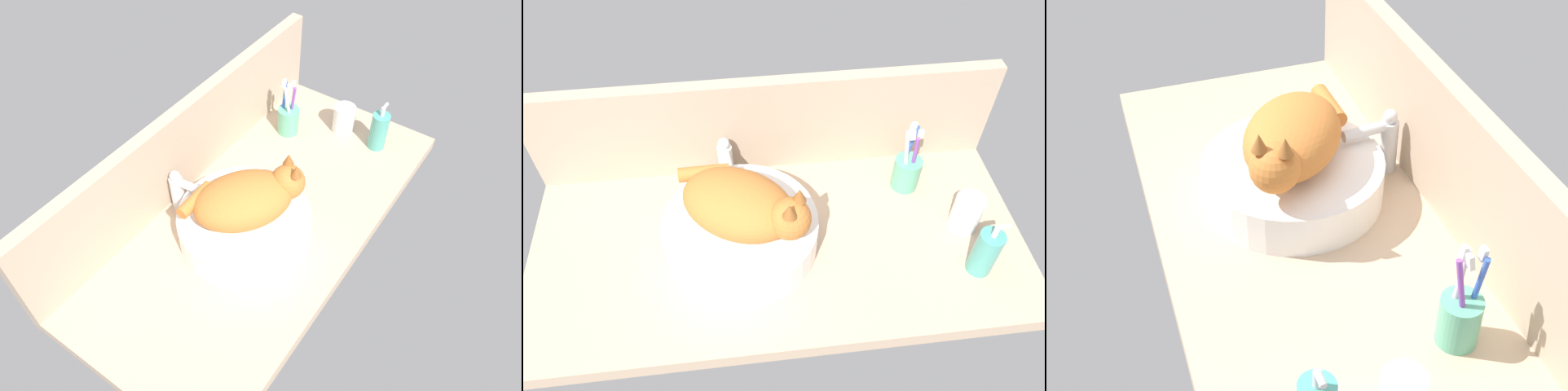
{
  "view_description": "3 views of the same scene",
  "coord_description": "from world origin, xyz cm",
  "views": [
    {
      "loc": [
        -72.35,
        -49.41,
        105.64
      ],
      "look_at": [
        -2.42,
        -1.09,
        10.75
      ],
      "focal_mm": 35.0,
      "sensor_mm": 36.0,
      "label": 1
    },
    {
      "loc": [
        -6.75,
        -67.98,
        94.12
      ],
      "look_at": [
        1.84,
        3.83,
        10.61
      ],
      "focal_mm": 35.0,
      "sensor_mm": 36.0,
      "label": 2
    },
    {
      "loc": [
        94.02,
        -31.45,
        87.57
      ],
      "look_at": [
        4.79,
        -1.58,
        10.39
      ],
      "focal_mm": 50.0,
      "sensor_mm": 36.0,
      "label": 3
    }
  ],
  "objects": [
    {
      "name": "toothbrush_cup",
      "position": [
        32.89,
        13.01,
        4.95
      ],
      "size": [
        6.61,
        6.61,
        18.7
      ],
      "color": "#5BB28E",
      "rests_on": "ground_plane"
    },
    {
      "name": "ground_plane",
      "position": [
        0.0,
        0.0,
        -2.0
      ],
      "size": [
        111.4,
        53.57,
        4.0
      ],
      "primitive_type": "cube",
      "color": "tan"
    },
    {
      "name": "sink_basin",
      "position": [
        -8.17,
        0.29,
        4.08
      ],
      "size": [
        33.94,
        33.94,
        8.16
      ],
      "primitive_type": "cylinder",
      "color": "white",
      "rests_on": "ground_plane"
    },
    {
      "name": "faucet",
      "position": [
        -10.34,
        19.06,
        7.3
      ],
      "size": [
        4.04,
        11.86,
        13.6
      ],
      "color": "silver",
      "rests_on": "ground_plane"
    },
    {
      "name": "backsplash_panel",
      "position": [
        0.0,
        24.99,
        12.8
      ],
      "size": [
        111.4,
        3.6,
        25.59
      ],
      "primitive_type": "cube",
      "color": "tan",
      "rests_on": "ground_plane"
    },
    {
      "name": "cat",
      "position": [
        -6.98,
        -0.39,
        13.92
      ],
      "size": [
        30.23,
        27.91,
        14.0
      ],
      "color": "#CC7533",
      "rests_on": "sink_basin"
    }
  ]
}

